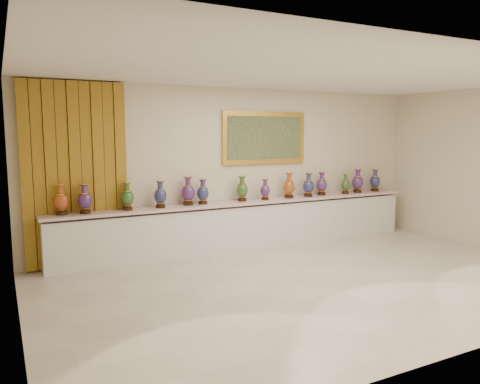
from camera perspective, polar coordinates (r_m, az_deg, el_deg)
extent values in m
plane|color=beige|center=(7.12, 9.69, -10.62)|extent=(8.00, 8.00, 0.00)
plane|color=beige|center=(8.92, 0.17, 2.94)|extent=(8.00, 0.00, 8.00)
plane|color=beige|center=(5.43, -25.93, -0.61)|extent=(0.00, 5.00, 5.00)
plane|color=white|center=(6.83, 10.25, 14.10)|extent=(8.00, 8.00, 0.00)
cube|color=#B28B26|center=(7.93, -19.43, 1.98)|extent=(1.64, 0.14, 2.95)
cube|color=gold|center=(9.09, 3.01, 6.61)|extent=(1.80, 0.06, 1.00)
cube|color=black|center=(9.06, 3.12, 6.61)|extent=(1.62, 0.02, 0.82)
cube|color=white|center=(8.87, 0.86, -4.23)|extent=(7.20, 0.42, 0.81)
cube|color=beige|center=(8.77, 0.93, -1.25)|extent=(7.28, 0.48, 0.05)
cylinder|color=black|center=(7.79, -20.90, -2.45)|extent=(0.17, 0.17, 0.05)
cone|color=gold|center=(7.78, -20.92, -2.07)|extent=(0.15, 0.15, 0.03)
ellipsoid|color=maroon|center=(7.76, -20.96, -1.10)|extent=(0.25, 0.25, 0.28)
cylinder|color=gold|center=(7.75, -21.00, -0.24)|extent=(0.15, 0.15, 0.01)
cylinder|color=maroon|center=(7.74, -21.02, 0.21)|extent=(0.09, 0.09, 0.10)
cone|color=maroon|center=(7.73, -21.04, 0.72)|extent=(0.15, 0.15, 0.04)
cylinder|color=gold|center=(7.73, -21.05, 0.85)|extent=(0.16, 0.16, 0.01)
cylinder|color=black|center=(7.80, -18.33, -2.32)|extent=(0.17, 0.17, 0.05)
cone|color=gold|center=(7.79, -18.34, -1.94)|extent=(0.15, 0.15, 0.03)
ellipsoid|color=#1E0D46|center=(7.78, -18.38, -0.98)|extent=(0.26, 0.26, 0.28)
cylinder|color=gold|center=(7.76, -18.41, -0.12)|extent=(0.15, 0.15, 0.01)
cylinder|color=#1E0D46|center=(7.75, -18.43, 0.32)|extent=(0.09, 0.09, 0.10)
cone|color=#1E0D46|center=(7.75, -18.45, 0.83)|extent=(0.15, 0.15, 0.04)
cylinder|color=gold|center=(7.74, -18.46, 0.96)|extent=(0.16, 0.16, 0.01)
cylinder|color=black|center=(7.96, -13.54, -1.98)|extent=(0.16, 0.16, 0.05)
cone|color=gold|center=(7.95, -13.55, -1.62)|extent=(0.14, 0.14, 0.03)
ellipsoid|color=black|center=(7.93, -13.58, -0.70)|extent=(0.27, 0.27, 0.27)
cylinder|color=gold|center=(7.91, -13.61, 0.12)|extent=(0.15, 0.15, 0.01)
cylinder|color=black|center=(7.91, -13.62, 0.55)|extent=(0.09, 0.09, 0.10)
cone|color=black|center=(7.90, -13.63, 1.03)|extent=(0.15, 0.15, 0.04)
cylinder|color=gold|center=(7.90, -13.64, 1.16)|extent=(0.15, 0.15, 0.01)
cylinder|color=black|center=(8.10, -9.66, -1.72)|extent=(0.16, 0.16, 0.05)
cone|color=gold|center=(8.09, -9.67, -1.37)|extent=(0.14, 0.14, 0.03)
ellipsoid|color=#0E173A|center=(8.07, -9.69, -0.47)|extent=(0.24, 0.24, 0.27)
cylinder|color=gold|center=(8.06, -9.71, 0.33)|extent=(0.15, 0.15, 0.01)
cylinder|color=#0E173A|center=(8.05, -9.72, 0.75)|extent=(0.09, 0.09, 0.10)
cone|color=#0E173A|center=(8.04, -9.73, 1.22)|extent=(0.15, 0.15, 0.04)
cylinder|color=gold|center=(8.04, -9.73, 1.35)|extent=(0.15, 0.15, 0.01)
cylinder|color=black|center=(8.31, -6.32, -1.42)|extent=(0.18, 0.18, 0.05)
cone|color=gold|center=(8.30, -6.33, -1.04)|extent=(0.16, 0.16, 0.03)
ellipsoid|color=#1E0D46|center=(8.28, -6.34, -0.07)|extent=(0.31, 0.31, 0.30)
cylinder|color=gold|center=(8.27, -6.35, 0.79)|extent=(0.16, 0.16, 0.01)
cylinder|color=#1E0D46|center=(8.26, -6.36, 1.23)|extent=(0.09, 0.09, 0.11)
cone|color=#1E0D46|center=(8.25, -6.37, 1.74)|extent=(0.16, 0.16, 0.04)
cylinder|color=gold|center=(8.25, -6.37, 1.87)|extent=(0.17, 0.17, 0.01)
cylinder|color=black|center=(8.39, -4.54, -1.33)|extent=(0.16, 0.16, 0.05)
cone|color=gold|center=(8.38, -4.54, -1.00)|extent=(0.14, 0.14, 0.03)
ellipsoid|color=#0E173A|center=(8.37, -4.55, -0.15)|extent=(0.27, 0.27, 0.26)
cylinder|color=gold|center=(8.35, -4.56, 0.61)|extent=(0.14, 0.14, 0.01)
cylinder|color=#0E173A|center=(8.35, -4.56, 1.00)|extent=(0.08, 0.08, 0.10)
cone|color=#0E173A|center=(8.34, -4.57, 1.45)|extent=(0.14, 0.14, 0.04)
cylinder|color=gold|center=(8.34, -4.57, 1.57)|extent=(0.15, 0.15, 0.01)
cylinder|color=black|center=(8.74, 0.25, -0.95)|extent=(0.17, 0.17, 0.05)
cone|color=gold|center=(8.73, 0.25, -0.62)|extent=(0.15, 0.15, 0.03)
ellipsoid|color=black|center=(8.72, 0.25, 0.23)|extent=(0.25, 0.25, 0.27)
cylinder|color=gold|center=(8.70, 0.25, 0.99)|extent=(0.15, 0.15, 0.01)
cylinder|color=black|center=(8.70, 0.25, 1.38)|extent=(0.09, 0.09, 0.10)
cone|color=black|center=(8.69, 0.25, 1.82)|extent=(0.15, 0.15, 0.04)
cylinder|color=gold|center=(8.69, 0.25, 1.94)|extent=(0.15, 0.15, 0.01)
cylinder|color=black|center=(8.91, 3.08, -0.83)|extent=(0.14, 0.14, 0.04)
cone|color=gold|center=(8.91, 3.08, -0.55)|extent=(0.12, 0.12, 0.03)
ellipsoid|color=#1E0D46|center=(8.89, 3.08, 0.16)|extent=(0.22, 0.22, 0.23)
cylinder|color=gold|center=(8.88, 3.09, 0.80)|extent=(0.13, 0.13, 0.01)
cylinder|color=#1E0D46|center=(8.87, 3.09, 1.13)|extent=(0.07, 0.07, 0.08)
cone|color=#1E0D46|center=(8.87, 3.09, 1.50)|extent=(0.13, 0.13, 0.03)
cylinder|color=gold|center=(8.87, 3.09, 1.60)|extent=(0.13, 0.13, 0.01)
cylinder|color=black|center=(9.21, 5.98, -0.56)|extent=(0.17, 0.17, 0.05)
cone|color=gold|center=(9.21, 5.99, -0.23)|extent=(0.15, 0.15, 0.03)
ellipsoid|color=maroon|center=(9.19, 6.00, 0.61)|extent=(0.25, 0.25, 0.29)
cylinder|color=gold|center=(9.18, 6.01, 1.37)|extent=(0.16, 0.16, 0.01)
cylinder|color=maroon|center=(9.17, 6.01, 1.76)|extent=(0.09, 0.09, 0.10)
cone|color=maroon|center=(9.16, 6.02, 2.20)|extent=(0.16, 0.16, 0.04)
cylinder|color=gold|center=(9.16, 6.02, 2.32)|extent=(0.16, 0.16, 0.01)
cylinder|color=black|center=(9.45, 8.32, -0.41)|extent=(0.17, 0.17, 0.05)
cone|color=gold|center=(9.44, 8.32, -0.09)|extent=(0.15, 0.15, 0.03)
ellipsoid|color=#0E173A|center=(9.43, 8.34, 0.71)|extent=(0.25, 0.25, 0.28)
cylinder|color=gold|center=(9.41, 8.35, 1.42)|extent=(0.15, 0.15, 0.01)
cylinder|color=#0E173A|center=(9.41, 8.36, 1.79)|extent=(0.09, 0.09, 0.10)
cone|color=#0E173A|center=(9.40, 8.36, 2.21)|extent=(0.15, 0.15, 0.04)
cylinder|color=gold|center=(9.40, 8.37, 2.32)|extent=(0.16, 0.16, 0.01)
cylinder|color=black|center=(9.72, 9.89, -0.22)|extent=(0.17, 0.17, 0.05)
cone|color=gold|center=(9.72, 9.90, 0.08)|extent=(0.15, 0.15, 0.03)
ellipsoid|color=#1E0D46|center=(9.70, 9.91, 0.85)|extent=(0.27, 0.27, 0.28)
cylinder|color=gold|center=(9.69, 9.93, 1.54)|extent=(0.15, 0.15, 0.01)
cylinder|color=#1E0D46|center=(9.68, 9.94, 1.89)|extent=(0.09, 0.09, 0.10)
cone|color=#1E0D46|center=(9.68, 9.95, 2.29)|extent=(0.15, 0.15, 0.04)
cylinder|color=gold|center=(9.68, 9.95, 2.40)|extent=(0.16, 0.16, 0.01)
cylinder|color=black|center=(10.04, 12.71, -0.08)|extent=(0.15, 0.15, 0.04)
cone|color=gold|center=(10.03, 12.72, 0.19)|extent=(0.13, 0.13, 0.03)
ellipsoid|color=black|center=(10.02, 12.73, 0.85)|extent=(0.22, 0.22, 0.24)
cylinder|color=gold|center=(10.01, 12.75, 1.44)|extent=(0.13, 0.13, 0.01)
cylinder|color=black|center=(10.00, 12.76, 1.74)|extent=(0.08, 0.08, 0.09)
cone|color=black|center=(10.00, 12.77, 2.09)|extent=(0.13, 0.13, 0.03)
cylinder|color=gold|center=(10.00, 12.77, 2.18)|extent=(0.14, 0.14, 0.01)
cylinder|color=black|center=(10.30, 14.11, 0.09)|extent=(0.18, 0.18, 0.05)
cone|color=gold|center=(10.29, 14.12, 0.39)|extent=(0.16, 0.16, 0.03)
ellipsoid|color=#1E0D46|center=(10.28, 14.15, 1.17)|extent=(0.26, 0.26, 0.29)
cylinder|color=gold|center=(10.27, 14.17, 1.86)|extent=(0.16, 0.16, 0.01)
cylinder|color=#1E0D46|center=(10.26, 14.18, 2.22)|extent=(0.09, 0.09, 0.11)
cone|color=#1E0D46|center=(10.25, 14.19, 2.62)|extent=(0.16, 0.16, 0.04)
cylinder|color=gold|center=(10.25, 14.19, 2.73)|extent=(0.17, 0.17, 0.01)
cylinder|color=black|center=(10.64, 16.10, 0.24)|extent=(0.17, 0.17, 0.05)
cone|color=gold|center=(10.64, 16.11, 0.52)|extent=(0.15, 0.15, 0.03)
ellipsoid|color=#0E173A|center=(10.62, 16.13, 1.24)|extent=(0.24, 0.24, 0.28)
cylinder|color=gold|center=(10.61, 16.16, 1.87)|extent=(0.15, 0.15, 0.01)
cylinder|color=#0E173A|center=(10.61, 16.17, 2.20)|extent=(0.09, 0.09, 0.10)
cone|color=#0E173A|center=(10.60, 16.18, 2.58)|extent=(0.15, 0.15, 0.04)
cylinder|color=gold|center=(10.60, 16.19, 2.68)|extent=(0.16, 0.16, 0.01)
cube|color=white|center=(8.26, -4.29, -1.60)|extent=(0.10, 0.06, 0.00)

